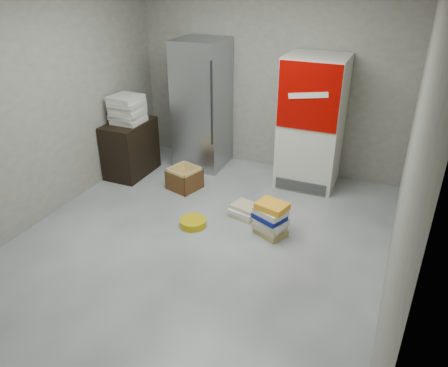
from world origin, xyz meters
name	(u,v)px	position (x,y,z in m)	size (l,w,h in m)	color
ground	(193,249)	(0.00, 0.00, 0.00)	(5.00, 5.00, 0.00)	#B9B9B4
room_shell	(187,90)	(0.00, 0.00, 1.80)	(4.04, 5.04, 2.82)	#9F9B8F
steel_fridge	(202,105)	(-0.90, 2.13, 0.95)	(0.70, 0.72, 1.90)	#ABAFB4
coke_cooler	(312,123)	(0.75, 2.12, 0.90)	(0.80, 0.73, 1.80)	silver
wood_shelf	(131,148)	(-1.73, 1.40, 0.40)	(0.50, 0.80, 0.80)	black
supply_box_stack	(127,109)	(-1.72, 1.40, 0.99)	(0.44, 0.44, 0.39)	silver
phonebook_stack_main	(271,219)	(0.69, 0.63, 0.21)	(0.44, 0.39, 0.42)	tan
phonebook_stack_side	(245,211)	(0.27, 0.90, 0.07)	(0.39, 0.36, 0.15)	beige
cardboard_box	(185,180)	(-0.78, 1.27, 0.13)	(0.48, 0.48, 0.31)	gold
bucket_lid	(193,223)	(-0.22, 0.44, 0.04)	(0.32, 0.32, 0.09)	gold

